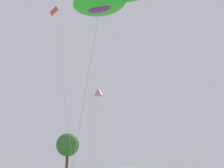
% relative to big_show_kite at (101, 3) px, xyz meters
% --- Properties ---
extents(big_show_kite, '(6.15, 8.27, 14.33)m').
position_rel_big_show_kite_xyz_m(big_show_kite, '(0.00, 0.00, 0.00)').
color(big_show_kite, green).
rests_on(big_show_kite, ground).
extents(small_kite_triangle_green, '(2.29, 1.35, 10.64)m').
position_rel_big_show_kite_xyz_m(small_kite_triangle_green, '(7.90, 9.55, -3.57)').
color(small_kite_triangle_green, pink).
rests_on(small_kite_triangle_green, ground).
extents(small_kite_bird_shape, '(2.26, 2.64, 15.86)m').
position_rel_big_show_kite_xyz_m(small_kite_bird_shape, '(-0.63, 5.73, 0.81)').
color(small_kite_bird_shape, red).
rests_on(small_kite_bird_shape, ground).
extents(tree_oak_left, '(4.75, 4.75, 8.28)m').
position_rel_big_show_kite_xyz_m(tree_oak_left, '(19.81, 33.10, -7.84)').
color(tree_oak_left, '#513823').
rests_on(tree_oak_left, ground).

